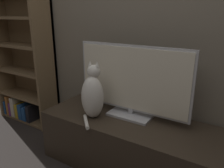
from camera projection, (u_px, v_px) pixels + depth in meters
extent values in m
cube|color=#756B5B|center=(152.00, 9.00, 1.75)|extent=(4.80, 0.05, 2.60)
cube|color=#33281E|center=(130.00, 145.00, 1.82)|extent=(1.50, 0.54, 0.44)
cube|color=#B7B7BC|center=(131.00, 114.00, 1.84)|extent=(0.36, 0.22, 0.02)
cylinder|color=#B7B7BC|center=(131.00, 111.00, 1.83)|extent=(0.04, 0.04, 0.05)
cube|color=#B7B7BC|center=(132.00, 79.00, 1.75)|extent=(0.97, 0.02, 0.54)
cube|color=silver|center=(131.00, 79.00, 1.74)|extent=(0.93, 0.01, 0.51)
ellipsoid|color=silver|center=(93.00, 97.00, 1.76)|extent=(0.21, 0.20, 0.35)
ellipsoid|color=black|center=(96.00, 97.00, 1.82)|extent=(0.11, 0.07, 0.19)
sphere|color=silver|center=(94.00, 72.00, 1.73)|extent=(0.13, 0.13, 0.11)
cone|color=silver|center=(90.00, 63.00, 1.72)|extent=(0.04, 0.04, 0.04)
cone|color=silver|center=(97.00, 64.00, 1.70)|extent=(0.04, 0.04, 0.04)
cylinder|color=silver|center=(86.00, 122.00, 1.71)|extent=(0.17, 0.17, 0.03)
cube|color=brown|center=(3.00, 55.00, 2.71)|extent=(0.03, 0.28, 1.54)
cube|color=brown|center=(46.00, 62.00, 2.33)|extent=(0.03, 0.28, 1.54)
cube|color=brown|center=(32.00, 57.00, 2.62)|extent=(0.79, 0.03, 1.54)
cube|color=brown|center=(30.00, 118.00, 2.75)|extent=(0.73, 0.25, 0.03)
cube|color=brown|center=(28.00, 95.00, 2.66)|extent=(0.73, 0.25, 0.03)
cube|color=brown|center=(24.00, 71.00, 2.57)|extent=(0.73, 0.25, 0.03)
cube|color=brown|center=(21.00, 45.00, 2.47)|extent=(0.73, 0.25, 0.03)
cube|color=brown|center=(18.00, 18.00, 2.38)|extent=(0.73, 0.25, 0.03)
cube|color=navy|center=(11.00, 105.00, 2.86)|extent=(0.03, 0.20, 0.17)
cube|color=#AD662D|center=(14.00, 104.00, 2.83)|extent=(0.04, 0.21, 0.25)
cube|color=#6B2D75|center=(15.00, 108.00, 2.80)|extent=(0.03, 0.17, 0.17)
cube|color=beige|center=(18.00, 106.00, 2.76)|extent=(0.07, 0.17, 0.24)
cube|color=#B79323|center=(23.00, 109.00, 2.74)|extent=(0.05, 0.19, 0.18)
cube|color=navy|center=(26.00, 110.00, 2.71)|extent=(0.06, 0.19, 0.19)
cube|color=navy|center=(30.00, 112.00, 2.68)|extent=(0.06, 0.20, 0.17)
cube|color=black|center=(33.00, 112.00, 2.62)|extent=(0.05, 0.17, 0.21)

